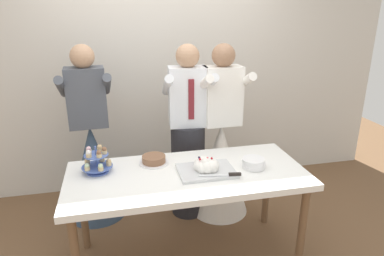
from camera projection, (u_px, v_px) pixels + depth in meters
name	position (u px, v px, depth m)	size (l,w,h in m)	color
rear_wall	(159.00, 57.00, 3.69)	(5.20, 0.10, 2.90)	beige
dessert_table	(188.00, 181.00, 2.63)	(1.80, 0.80, 0.78)	white
cupcake_stand	(97.00, 161.00, 2.59)	(0.23, 0.23, 0.21)	#4C66B2
main_cake_tray	(206.00, 167.00, 2.60)	(0.43, 0.32, 0.13)	silver
plate_stack	(254.00, 163.00, 2.68)	(0.18, 0.18, 0.08)	white
round_cake	(154.00, 160.00, 2.76)	(0.24, 0.24, 0.06)	white
person_groom	(188.00, 142.00, 3.26)	(0.50, 0.52, 1.66)	#232328
person_bride	(220.00, 157.00, 3.35)	(0.56, 0.56, 1.66)	white
person_guest	(93.00, 160.00, 3.29)	(0.56, 0.56, 1.66)	#334760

